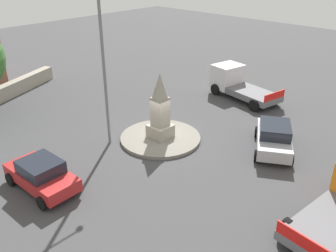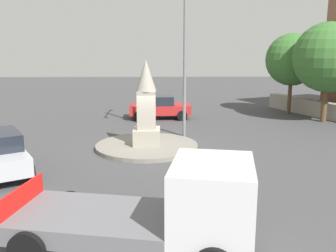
# 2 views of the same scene
# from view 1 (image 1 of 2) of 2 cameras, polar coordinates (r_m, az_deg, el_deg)

# --- Properties ---
(ground_plane) EXTENTS (80.00, 80.00, 0.00)m
(ground_plane) POSITION_cam_1_polar(r_m,az_deg,el_deg) (21.20, -1.20, -2.12)
(ground_plane) COLOR #424244
(traffic_island) EXTENTS (4.71, 4.71, 0.19)m
(traffic_island) POSITION_cam_1_polar(r_m,az_deg,el_deg) (21.16, -1.20, -1.90)
(traffic_island) COLOR gray
(traffic_island) RESTS_ON ground
(monument) EXTENTS (1.22, 1.22, 3.86)m
(monument) POSITION_cam_1_polar(r_m,az_deg,el_deg) (20.36, -1.25, 2.66)
(monument) COLOR #9E9687
(monument) RESTS_ON traffic_island
(streetlamp) EXTENTS (3.06, 0.28, 8.80)m
(streetlamp) POSITION_cam_1_polar(r_m,az_deg,el_deg) (19.21, -10.32, 11.32)
(streetlamp) COLOR slate
(streetlamp) RESTS_ON ground
(car_silver_parked_right) EXTENTS (4.39, 3.56, 1.58)m
(car_silver_parked_right) POSITION_cam_1_polar(r_m,az_deg,el_deg) (20.58, 16.47, -1.66)
(car_silver_parked_right) COLOR #B7BABF
(car_silver_parked_right) RESTS_ON ground
(car_red_approaching) EXTENTS (2.08, 3.95, 1.49)m
(car_red_approaching) POSITION_cam_1_polar(r_m,az_deg,el_deg) (17.64, -19.47, -7.27)
(car_red_approaching) COLOR #B22323
(car_red_approaching) RESTS_ON ground
(truck_white_near_island) EXTENTS (3.27, 5.76, 2.20)m
(truck_white_near_island) POSITION_cam_1_polar(r_m,az_deg,el_deg) (27.73, 10.88, 6.71)
(truck_white_near_island) COLOR silver
(truck_white_near_island) RESTS_ON ground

